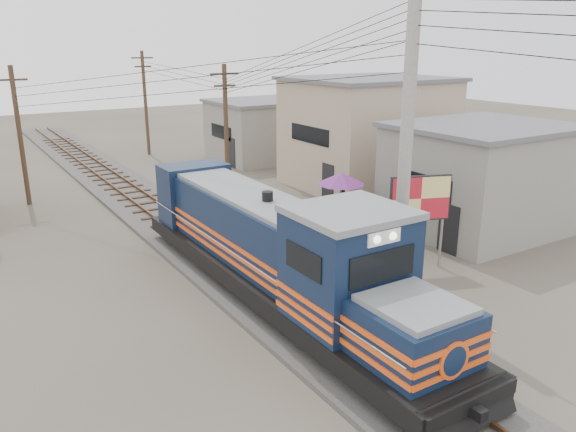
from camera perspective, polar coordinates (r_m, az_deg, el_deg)
ground at (r=17.39m, az=1.17°, el=-10.26°), size 120.00×120.00×0.00m
ballast at (r=25.67m, az=-11.14°, el=-1.16°), size 3.60×70.00×0.16m
track at (r=25.62m, az=-11.17°, el=-0.78°), size 1.15×70.00×0.12m
locomotive at (r=17.70m, az=-1.09°, el=-3.71°), size 2.88×15.69×3.89m
utility_pole_main at (r=17.51m, az=11.89°, el=6.90°), size 0.40×0.40×10.00m
wooden_pole_mid at (r=30.18m, az=-6.30°, el=8.81°), size 1.60×0.24×7.00m
wooden_pole_far at (r=43.19m, az=-14.29°, el=11.23°), size 1.60×0.24×7.50m
wooden_pole_left at (r=31.39m, az=-25.60°, el=7.56°), size 1.60×0.24×7.00m
power_lines at (r=22.97m, az=-11.17°, el=15.74°), size 9.65×19.00×3.30m
shophouse_front at (r=26.16m, az=19.00°, el=3.75°), size 7.35×6.30×4.70m
shophouse_mid at (r=32.93m, az=8.06°, el=8.44°), size 8.40×7.35×6.20m
shophouse_back at (r=40.40m, az=-2.90°, el=8.74°), size 6.30×6.30×4.20m
billboard at (r=20.62m, az=13.28°, el=1.51°), size 2.18×0.92×3.53m
market_umbrella at (r=25.55m, az=5.45°, el=3.79°), size 2.90×2.90×2.43m
vendor at (r=26.64m, az=5.43°, el=1.25°), size 0.65×0.58×1.49m
plant_nursery at (r=23.78m, az=5.60°, el=-1.31°), size 3.46×3.32×1.13m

